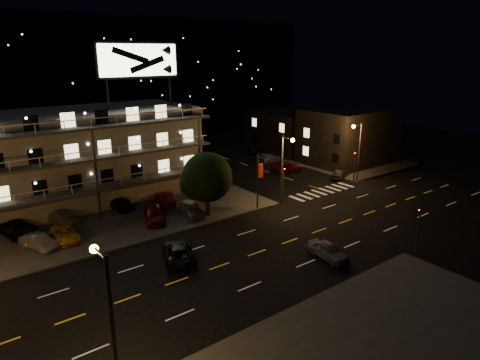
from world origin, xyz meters
TOP-DOWN VIEW (x-y plane):
  - ground at (0.00, 0.00)m, footprint 140.00×140.00m
  - curb_nw at (-14.00, 20.00)m, footprint 44.00×24.00m
  - curb_ne at (30.00, 20.00)m, footprint 16.00×24.00m
  - motel at (-9.94, 23.88)m, footprint 28.00×13.80m
  - side_bldg_front at (29.99, 16.00)m, footprint 14.06×10.00m
  - side_bldg_back at (29.99, 28.00)m, footprint 14.06×12.00m
  - hill_backdrop at (-5.94, 68.78)m, footprint 120.00×25.00m
  - streetlight_nc at (8.50, 7.94)m, footprint 0.44×1.92m
  - streetlight_ne at (22.14, 8.30)m, footprint 1.92×0.44m
  - streetlight_s at (-18.00, -7.94)m, footprint 0.44×1.92m
  - signal_nw at (9.00, 8.50)m, footprint 0.20×0.27m
  - signal_sw at (9.00, -8.50)m, footprint 0.20×0.27m
  - signal_ne at (22.00, 8.50)m, footprint 0.27×0.20m
  - banner_north at (5.09, 8.40)m, footprint 0.83×0.16m
  - stop_sign at (-3.00, 8.57)m, footprint 0.91×0.11m
  - tree at (-0.73, 9.84)m, footprint 5.48×5.28m
  - lot_car_1 at (-17.02, 12.26)m, footprint 2.78×4.08m
  - lot_car_2 at (-14.63, 12.68)m, footprint 2.28×4.49m
  - lot_car_3 at (-5.88, 12.02)m, footprint 3.80×5.37m
  - lot_car_4 at (-2.11, 10.87)m, footprint 2.47×4.64m
  - lot_car_6 at (-18.06, 17.07)m, footprint 3.73×5.68m
  - lot_car_7 at (-13.77, 17.37)m, footprint 2.80×5.03m
  - lot_car_8 at (-7.41, 17.32)m, footprint 2.31×4.42m
  - lot_car_9 at (-2.76, 15.60)m, footprint 2.49×4.58m
  - side_car_0 at (21.72, 10.59)m, footprint 3.98×2.59m
  - side_car_1 at (18.57, 17.83)m, footprint 5.18×3.67m
  - side_car_2 at (19.90, 23.48)m, footprint 4.83×2.53m
  - side_car_3 at (22.41, 29.21)m, footprint 4.05×2.33m
  - road_car_east at (2.22, -4.42)m, footprint 1.97×4.14m
  - road_car_west at (-8.06, 3.05)m, footprint 4.31×5.80m

SIDE VIEW (x-z plane):
  - ground at x=0.00m, z-range 0.00..0.00m
  - curb_nw at x=-14.00m, z-range 0.00..0.15m
  - curb_ne at x=30.00m, z-range 0.00..0.15m
  - side_car_0 at x=21.72m, z-range 0.00..1.24m
  - side_car_3 at x=22.41m, z-range 0.00..1.30m
  - side_car_1 at x=18.57m, z-range 0.00..1.31m
  - side_car_2 at x=19.90m, z-range 0.00..1.34m
  - road_car_east at x=2.22m, z-range 0.00..1.37m
  - road_car_west at x=-8.06m, z-range 0.00..1.46m
  - lot_car_2 at x=-14.63m, z-range 0.15..1.37m
  - lot_car_1 at x=-17.02m, z-range 0.15..1.42m
  - lot_car_7 at x=-13.77m, z-range 0.15..1.53m
  - lot_car_9 at x=-2.76m, z-range 0.15..1.58m
  - lot_car_8 at x=-7.41m, z-range 0.15..1.59m
  - lot_car_3 at x=-5.88m, z-range 0.15..1.59m
  - lot_car_6 at x=-18.06m, z-range 0.15..1.60m
  - lot_car_4 at x=-2.11m, z-range 0.15..1.65m
  - stop_sign at x=-3.00m, z-range 0.41..3.01m
  - signal_nw at x=9.00m, z-range 0.27..4.87m
  - signal_sw at x=9.00m, z-range 0.27..4.87m
  - signal_ne at x=22.00m, z-range 0.27..4.87m
  - banner_north at x=5.09m, z-range 0.23..6.63m
  - side_bldg_back at x=29.99m, z-range 0.00..7.00m
  - tree at x=-0.73m, z-range 0.80..7.70m
  - side_bldg_front at x=29.99m, z-range 0.00..8.50m
  - streetlight_nc at x=8.50m, z-range 0.96..8.96m
  - streetlight_ne at x=22.14m, z-range 0.96..8.96m
  - streetlight_s at x=-18.00m, z-range 0.96..8.96m
  - motel at x=-9.94m, z-range -3.71..14.39m
  - hill_backdrop at x=-5.94m, z-range -0.45..23.55m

